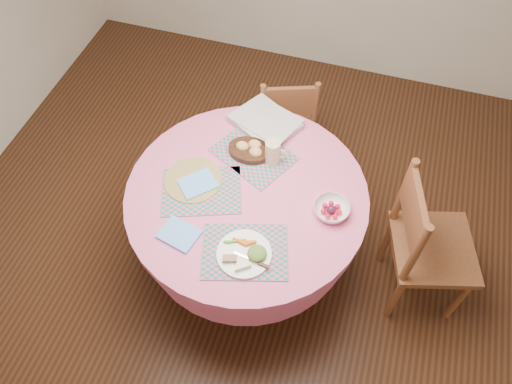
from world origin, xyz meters
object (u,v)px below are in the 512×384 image
Objects in this scene: dinner_plate at (245,254)px; latte_mug at (273,152)px; dining_table at (247,214)px; chair_right at (425,244)px; chair_back at (286,118)px; wicker_trivet at (193,180)px; bread_bowl at (250,149)px; fruit_bowl at (331,210)px.

dinner_plate is 1.78× the size of latte_mug.
dining_table is 1.28× the size of chair_right.
wicker_trivet is (-0.28, -0.86, 0.32)m from chair_back.
fruit_bowl is (0.50, -0.25, -0.01)m from bread_bowl.
dining_table is at bearing -178.88° from fruit_bowl.
wicker_trivet is 0.44m from latte_mug.
bread_bowl is (0.22, 0.26, 0.03)m from wicker_trivet.
bread_bowl is (-1.01, 0.13, 0.28)m from chair_right.
chair_back reaches higher than bread_bowl.
dining_table is 1.48× the size of chair_back.
chair_right is 1.05m from bread_bowl.
dinner_plate is at bearing 103.74° from chair_right.
bread_bowl reaches higher than wicker_trivet.
chair_back is at bearing 117.60° from fruit_bowl.
chair_right is 1.26m from wicker_trivet.
bread_bowl is at bearing 153.55° from fruit_bowl.
dining_table is 0.35m from wicker_trivet.
dinner_plate is at bearing 75.54° from chair_back.
wicker_trivet is at bearing 138.97° from dinner_plate.
chair_back is 2.79× the size of wicker_trivet.
bread_bowl is (-0.05, -0.60, 0.35)m from chair_back.
latte_mug is (0.07, 0.24, 0.27)m from dining_table.
wicker_trivet is at bearing -145.80° from latte_mug.
dining_table is 0.87m from chair_back.
fruit_bowl is (0.43, 0.01, 0.22)m from dining_table.
chair_right reaches higher than latte_mug.
dining_table is 5.51× the size of fruit_bowl.
dining_table is at bearing 70.76° from chair_back.
wicker_trivet is 0.35m from bread_bowl.
chair_right reaches higher than wicker_trivet.
chair_back is at bearing 72.24° from wicker_trivet.
wicker_trivet is at bearing 80.40° from chair_right.
chair_right reaches higher than dining_table.
dinner_plate is (0.12, -1.20, 0.34)m from chair_back.
fruit_bowl is at bearing -32.20° from latte_mug.
dining_table is at bearing 81.92° from chair_right.
bread_bowl is (-0.06, 0.25, 0.23)m from dining_table.
chair_back is 0.70m from bread_bowl.
chair_right reaches higher than bread_bowl.
latte_mug is (0.08, -0.62, 0.39)m from chair_back.
bread_bowl is at bearing 65.13° from chair_back.
dining_table is 4.83× the size of dinner_plate.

